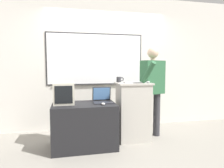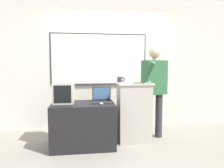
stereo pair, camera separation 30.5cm
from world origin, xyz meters
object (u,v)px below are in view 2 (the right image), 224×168
Objects in this scene: lectern_podium at (134,112)px; coffee_mug at (120,80)px; computer_mouse_by_keyboard at (149,82)px; laptop at (102,98)px; side_desk at (83,125)px; computer_mouse_by_laptop at (101,104)px; person_presenter at (154,86)px; crt_monitor at (64,92)px; wireless_keyboard at (135,83)px.

coffee_mug reaches higher than lectern_podium.
computer_mouse_by_keyboard is 0.52m from coffee_mug.
side_desk is at bearing -166.36° from laptop.
computer_mouse_by_laptop is at bearing -130.12° from coffee_mug.
side_desk is at bearing 170.57° from person_presenter.
computer_mouse_by_laptop is 0.68m from crt_monitor.
coffee_mug is at bearing 10.70° from crt_monitor.
computer_mouse_by_keyboard reaches higher than computer_mouse_by_laptop.
lectern_podium is 0.91m from side_desk.
person_presenter is 5.21× the size of laptop.
crt_monitor is at bearing 178.04° from laptop.
side_desk is 0.50m from computer_mouse_by_laptop.
person_presenter is at bearing 9.28° from side_desk.
wireless_keyboard is (0.90, 0.07, 0.69)m from side_desk.
wireless_keyboard reaches higher than side_desk.
computer_mouse_by_laptop is at bearing -23.29° from crt_monitor.
crt_monitor is (-1.45, 0.04, -0.16)m from computer_mouse_by_keyboard.
side_desk is 7.41× the size of coffee_mug.
lectern_podium reaches higher than laptop.
wireless_keyboard is (0.58, -0.00, 0.26)m from laptop.
laptop is 3.24× the size of computer_mouse_by_keyboard.
computer_mouse_by_keyboard is 1.46m from crt_monitor.
crt_monitor reaches higher than lectern_podium.
lectern_podium is 10.43× the size of computer_mouse_by_laptop.
person_presenter is at bearing 7.84° from laptop.
coffee_mug is (-0.63, 0.07, 0.11)m from person_presenter.
side_desk is 2.38× the size of crt_monitor.
side_desk is (-0.89, -0.13, -0.16)m from lectern_podium.
lectern_podium is 2.42× the size of crt_monitor.
person_presenter is (0.40, 0.08, 0.46)m from lectern_podium.
person_presenter is 1.00m from laptop.
laptop is at bearing -174.79° from lectern_podium.
computer_mouse_by_laptop is at bearing -154.15° from lectern_podium.
computer_mouse_by_keyboard is (0.85, 0.22, 0.32)m from computer_mouse_by_laptop.
crt_monitor is (-1.21, -0.03, 0.37)m from lectern_podium.
coffee_mug is at bearing 137.46° from wireless_keyboard.
computer_mouse_by_laptop is (0.29, -0.16, 0.38)m from side_desk.
coffee_mug reaches higher than laptop.
laptop is 2.35× the size of coffee_mug.
coffee_mug is (0.98, 0.19, 0.20)m from crt_monitor.
lectern_podium is 1.02× the size of side_desk.
lectern_podium is 10.43× the size of computer_mouse_by_keyboard.
computer_mouse_by_laptop reaches higher than side_desk.
computer_mouse_by_keyboard is at bearing -3.28° from wireless_keyboard.
person_presenter reaches higher than coffee_mug.
wireless_keyboard is at bearing -42.54° from coffee_mug.
lectern_podium reaches higher than side_desk.
lectern_podium is 0.64m from laptop.
coffee_mug is (0.38, 0.45, 0.35)m from computer_mouse_by_laptop.
computer_mouse_by_keyboard reaches higher than crt_monitor.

